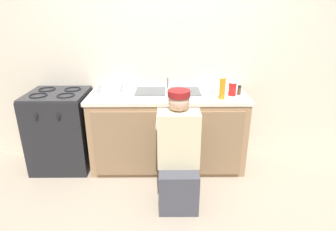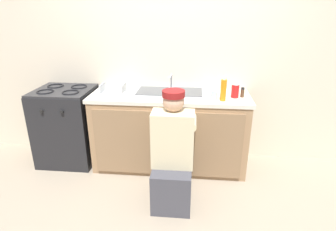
{
  "view_description": "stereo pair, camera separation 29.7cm",
  "coord_description": "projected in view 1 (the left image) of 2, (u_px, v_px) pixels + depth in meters",
  "views": [
    {
      "loc": [
        -0.02,
        -2.67,
        1.77
      ],
      "look_at": [
        0.0,
        0.1,
        0.7
      ],
      "focal_mm": 30.0,
      "sensor_mm": 36.0,
      "label": 1
    },
    {
      "loc": [
        0.27,
        -2.66,
        1.77
      ],
      "look_at": [
        0.0,
        0.1,
        0.7
      ],
      "focal_mm": 30.0,
      "sensor_mm": 36.0,
      "label": 2
    }
  ],
  "objects": [
    {
      "name": "ground_plane",
      "position": [
        168.0,
        177.0,
        3.13
      ],
      "size": [
        12.0,
        12.0,
        0.0
      ],
      "primitive_type": "plane",
      "color": "gray"
    },
    {
      "name": "back_wall",
      "position": [
        168.0,
        55.0,
        3.29
      ],
      "size": [
        6.0,
        0.1,
        2.5
      ],
      "primitive_type": "cube",
      "color": "beige",
      "rests_on": "ground_plane"
    },
    {
      "name": "counter_cabinet",
      "position": [
        168.0,
        132.0,
        3.25
      ],
      "size": [
        1.71,
        0.62,
        0.84
      ],
      "color": "#997551",
      "rests_on": "ground_plane"
    },
    {
      "name": "countertop",
      "position": [
        168.0,
        96.0,
        3.1
      ],
      "size": [
        1.75,
        0.62,
        0.04
      ],
      "primitive_type": "cube",
      "color": "beige",
      "rests_on": "counter_cabinet"
    },
    {
      "name": "sink_double_basin",
      "position": [
        168.0,
        92.0,
        3.09
      ],
      "size": [
        0.8,
        0.44,
        0.19
      ],
      "color": "silver",
      "rests_on": "countertop"
    },
    {
      "name": "stove_range",
      "position": [
        62.0,
        130.0,
        3.24
      ],
      "size": [
        0.65,
        0.62,
        0.91
      ],
      "color": "black",
      "rests_on": "ground_plane"
    },
    {
      "name": "plumber_person",
      "position": [
        178.0,
        159.0,
        2.59
      ],
      "size": [
        0.42,
        0.61,
        1.1
      ],
      "color": "#3F3F47",
      "rests_on": "ground_plane"
    },
    {
      "name": "soap_bottle_orange",
      "position": [
        222.0,
        88.0,
        2.9
      ],
      "size": [
        0.06,
        0.06,
        0.25
      ],
      "color": "orange",
      "rests_on": "countertop"
    },
    {
      "name": "water_glass",
      "position": [
        213.0,
        95.0,
        2.91
      ],
      "size": [
        0.06,
        0.06,
        0.1
      ],
      "color": "#ADC6CC",
      "rests_on": "countertop"
    },
    {
      "name": "soda_cup_red",
      "position": [
        232.0,
        89.0,
        3.03
      ],
      "size": [
        0.08,
        0.08,
        0.15
      ],
      "color": "red",
      "rests_on": "countertop"
    },
    {
      "name": "dish_rack_tray",
      "position": [
        110.0,
        93.0,
        3.05
      ],
      "size": [
        0.28,
        0.22,
        0.11
      ],
      "color": "#B2B7BC",
      "rests_on": "countertop"
    },
    {
      "name": "spice_bottle_pepper",
      "position": [
        239.0,
        90.0,
        3.06
      ],
      "size": [
        0.04,
        0.04,
        0.1
      ],
      "color": "#513823",
      "rests_on": "countertop"
    }
  ]
}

